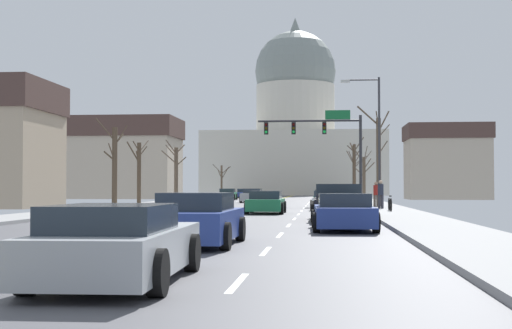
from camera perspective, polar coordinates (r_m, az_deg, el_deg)
name	(u,v)px	position (r m, az deg, el deg)	size (l,w,h in m)	color
ground	(239,211)	(40.19, -1.39, -3.80)	(20.00, 180.00, 0.20)	#4E4E53
signal_gantry	(324,136)	(54.09, 5.48, 2.29)	(7.91, 0.41, 7.10)	#28282D
street_lamp_right	(374,130)	(43.95, 9.49, 2.75)	(2.41, 0.24, 8.00)	#333338
capitol_building	(295,134)	(121.92, 3.19, 2.48)	(29.90, 21.63, 30.63)	beige
sedan_near_00	(327,199)	(50.62, 5.74, -2.76)	(2.11, 4.75, 1.22)	#1E7247
sedan_near_01	(328,201)	(43.43, 5.79, -2.93)	(2.08, 4.44, 1.18)	silver
sedan_near_02	(266,203)	(37.67, 0.80, -3.10)	(2.03, 4.25, 1.20)	#1E7247
pickup_truck_near_03	(338,204)	(30.26, 6.66, -3.17)	(2.38, 5.69, 1.55)	black
sedan_near_04	(344,213)	(23.50, 7.08, -3.90)	(2.17, 4.50, 1.21)	navy
sedan_near_05	(197,220)	(17.50, -4.75, -4.51)	(2.02, 4.43, 1.29)	navy
sedan_near_06	(118,245)	(10.88, -11.07, -6.37)	(2.07, 4.58, 1.18)	#9EA3A8
sedan_oncoming_00	(252,196)	(63.40, -0.29, -2.55)	(1.98, 4.49, 1.24)	#9EA3A8
sedan_oncoming_01	(227,195)	(75.44, -2.33, -2.44)	(2.07, 4.60, 1.20)	#1E7247
sedan_oncoming_02	(244,194)	(87.72, -0.94, -2.36)	(2.19, 4.33, 1.14)	navy
flank_building_01	(124,158)	(85.43, -10.61, 0.54)	(13.01, 9.12, 9.53)	#B2A38E
flank_building_02	(447,161)	(81.01, 15.11, 0.24)	(9.01, 6.89, 8.28)	#B2A38E
bare_tree_00	(364,176)	(67.14, 8.70, -0.92)	(1.99, 2.12, 5.15)	brown
bare_tree_01	(114,164)	(47.74, -11.34, 0.01)	(1.92, 2.09, 5.78)	#4C3D2D
bare_tree_02	(378,158)	(48.59, 9.84, 0.56)	(2.27, 3.14, 6.78)	brown
bare_tree_03	(139,170)	(51.78, -9.42, -0.45)	(1.35, 2.78, 4.74)	#4C3D2D
bare_tree_04	(354,169)	(76.19, 7.93, -0.36)	(1.97, 2.03, 6.61)	#4C3D2D
bare_tree_05	(222,179)	(94.19, -2.78, -1.17)	(2.24, 1.89, 4.25)	brown
bare_tree_06	(354,169)	(85.11, 7.89, -0.38)	(2.41, 1.86, 6.24)	#423328
bare_tree_07	(176,171)	(61.56, -6.48, -0.56)	(1.94, 2.66, 5.29)	brown
pedestrian_00	(381,193)	(42.35, 10.01, -2.26)	(0.35, 0.34, 1.67)	#33333D
pedestrian_01	(376,193)	(46.37, 9.65, -2.26)	(0.35, 0.34, 1.61)	#4C4238
bicycle_parked	(390,204)	(38.43, 10.75, -3.17)	(0.12, 1.77, 0.85)	black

